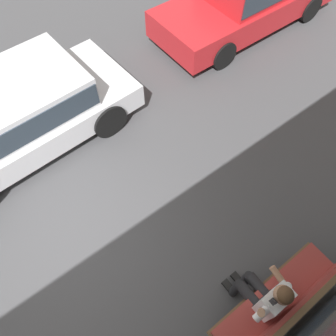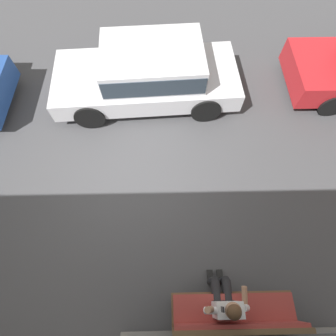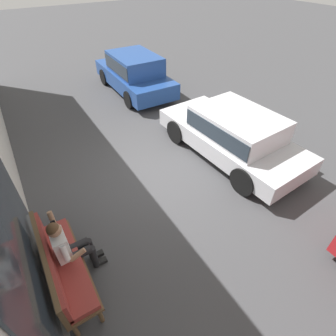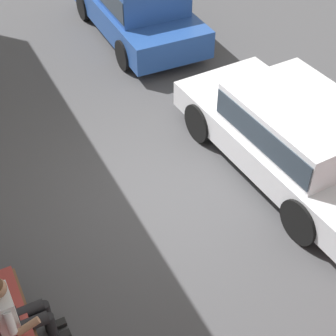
{
  "view_description": "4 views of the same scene",
  "coord_description": "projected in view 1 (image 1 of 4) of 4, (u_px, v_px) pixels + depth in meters",
  "views": [
    {
      "loc": [
        -0.12,
        2.6,
        5.06
      ],
      "look_at": [
        -1.63,
        0.6,
        1.11
      ],
      "focal_mm": 35.0,
      "sensor_mm": 36.0,
      "label": 1
    },
    {
      "loc": [
        -0.73,
        2.6,
        5.19
      ],
      "look_at": [
        -0.77,
        0.53,
        1.02
      ],
      "focal_mm": 28.0,
      "sensor_mm": 36.0,
      "label": 2
    },
    {
      "loc": [
        -4.6,
        2.6,
        4.52
      ],
      "look_at": [
        -0.8,
        0.24,
        0.81
      ],
      "focal_mm": 28.0,
      "sensor_mm": 36.0,
      "label": 3
    },
    {
      "loc": [
        -5.22,
        2.6,
        5.75
      ],
      "look_at": [
        -0.68,
        0.3,
        1.2
      ],
      "focal_mm": 55.0,
      "sensor_mm": 36.0,
      "label": 4
    }
  ],
  "objects": [
    {
      "name": "ground_plane",
      "position": [
        66.0,
        231.0,
        5.35
      ],
      "size": [
        60.0,
        60.0,
        0.0
      ],
      "primitive_type": "plane",
      "color": "#424244"
    },
    {
      "name": "bench",
      "position": [
        284.0,
        305.0,
        4.16
      ],
      "size": [
        1.95,
        0.55,
        1.04
      ],
      "color": "brown",
      "rests_on": "ground_plane"
    },
    {
      "name": "parked_car_mid",
      "position": [
        18.0,
        112.0,
        5.73
      ],
      "size": [
        4.4,
        2.1,
        1.35
      ],
      "color": "silver",
      "rests_on": "ground_plane"
    },
    {
      "name": "person_on_phone",
      "position": [
        265.0,
        296.0,
        4.1
      ],
      "size": [
        0.73,
        0.74,
        1.38
      ],
      "color": "black",
      "rests_on": "ground_plane"
    }
  ]
}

